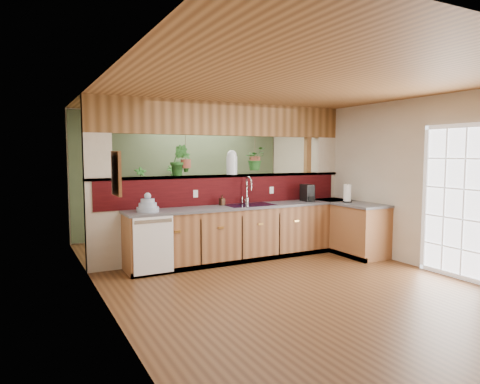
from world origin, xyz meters
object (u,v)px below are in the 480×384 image
soap_dispenser (222,200)px  coffee_maker (308,193)px  shelving_console (160,215)px  faucet (248,189)px  glass_jar (232,162)px  paper_towel (347,194)px  dish_stack (148,206)px

soap_dispenser → coffee_maker: bearing=-5.8°
shelving_console → faucet: bearing=-47.1°
soap_dispenser → glass_jar: 0.71m
paper_towel → soap_dispenser: bearing=163.4°
soap_dispenser → paper_towel: 2.21m
glass_jar → shelving_console: bearing=110.0°
faucet → paper_towel: faucet is taller
faucet → soap_dispenser: faucet is taller
paper_towel → shelving_console: (-2.52, 2.75, -0.55)m
soap_dispenser → shelving_console: 2.21m
faucet → coffee_maker: faucet is taller
soap_dispenser → faucet: bearing=-0.7°
glass_jar → coffee_maker: bearing=-15.8°
faucet → dish_stack: faucet is taller
faucet → soap_dispenser: bearing=179.3°
coffee_maker → shelving_console: coffee_maker is taller
shelving_console → coffee_maker: bearing=-28.2°
dish_stack → coffee_maker: (2.91, 0.05, 0.05)m
faucet → shelving_console: size_ratio=0.30×
dish_stack → paper_towel: bearing=-7.1°
coffee_maker → shelving_console: 3.09m
dish_stack → glass_jar: (1.59, 0.42, 0.61)m
soap_dispenser → glass_jar: (0.29, 0.21, 0.61)m
faucet → coffee_maker: 1.15m
faucet → dish_stack: size_ratio=1.44×
paper_towel → shelving_console: bearing=132.6°
coffee_maker → faucet: bearing=177.5°
soap_dispenser → coffee_maker: (1.61, -0.16, 0.05)m
glass_jar → shelving_console: (-0.69, 1.90, -1.10)m
coffee_maker → paper_towel: (0.51, -0.47, 0.01)m
shelving_console → glass_jar: bearing=-49.7°
soap_dispenser → shelving_console: bearing=100.8°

